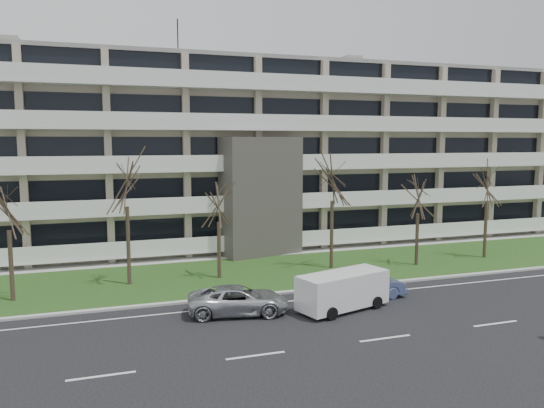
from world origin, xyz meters
name	(u,v)px	position (x,y,z in m)	size (l,w,h in m)	color
ground	(385,338)	(0.00, 0.00, 0.00)	(160.00, 160.00, 0.00)	black
grass_verge	(285,270)	(0.00, 13.00, 0.03)	(90.00, 10.00, 0.06)	#1D4316
curb	(314,290)	(0.00, 8.00, 0.06)	(90.00, 0.35, 0.12)	#B2B2AD
sidewalk	(261,254)	(0.00, 18.50, 0.04)	(90.00, 2.00, 0.08)	#B2B2AD
lane_edge_line	(325,298)	(0.00, 6.50, 0.01)	(90.00, 0.12, 0.01)	white
apartment_building	(238,154)	(-0.01, 25.32, 7.61)	(60.50, 15.10, 18.75)	tan
silver_pickup	(238,300)	(-5.29, 5.36, 0.71)	(2.34, 5.08, 1.41)	#B9BBC1
blue_sedan	(366,286)	(2.07, 5.60, 0.74)	(1.57, 4.50, 1.48)	#7384C7
white_van	(344,287)	(0.08, 4.33, 1.16)	(5.30, 3.18, 1.93)	white
tree_1	(7,202)	(-16.43, 11.26, 5.44)	(3.50, 3.50, 7.00)	#382B21
tree_2	(126,175)	(-10.19, 12.68, 6.68)	(4.29, 4.29, 8.58)	#382B21
tree_3	(219,200)	(-4.65, 12.48, 5.03)	(3.24, 3.24, 6.47)	#382B21
tree_4	(332,174)	(3.23, 12.65, 6.49)	(4.17, 4.17, 8.34)	#382B21
tree_5	(418,193)	(9.28, 11.55, 5.11)	(3.29, 3.29, 6.58)	#382B21
tree_6	(488,180)	(15.46, 11.98, 5.83)	(3.75, 3.75, 7.50)	#382B21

